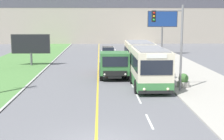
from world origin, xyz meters
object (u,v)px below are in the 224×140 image
at_px(traffic_light_mast, 173,37).
at_px(billboard_large, 162,21).
at_px(billboard_small, 31,44).
at_px(planter_round_near, 183,81).
at_px(car_distant, 108,52).
at_px(planter_round_third, 164,67).
at_px(city_bus, 144,62).
at_px(dump_truck, 114,65).
at_px(planter_round_second, 170,73).

distance_m(traffic_light_mast, billboard_large, 22.49).
distance_m(billboard_small, planter_round_near, 18.51).
height_order(car_distant, planter_round_near, car_distant).
xyz_separation_m(car_distant, billboard_large, (7.80, 2.33, 4.14)).
xyz_separation_m(planter_round_near, planter_round_third, (-0.07, 7.17, -0.00)).
xyz_separation_m(city_bus, traffic_light_mast, (1.47, -4.16, 2.39)).
relative_size(traffic_light_mast, billboard_small, 1.46).
height_order(city_bus, traffic_light_mast, traffic_light_mast).
height_order(traffic_light_mast, billboard_small, traffic_light_mast).
height_order(dump_truck, planter_round_third, dump_truck).
bearing_deg(car_distant, planter_round_near, -74.23).
distance_m(city_bus, traffic_light_mast, 5.02).
xyz_separation_m(traffic_light_mast, planter_round_near, (1.15, 1.04, -3.42)).
bearing_deg(billboard_large, planter_round_third, -100.37).
distance_m(billboard_large, planter_round_near, 21.72).
height_order(traffic_light_mast, planter_round_near, traffic_light_mast).
bearing_deg(planter_round_third, planter_round_near, -89.46).
bearing_deg(planter_round_second, billboard_large, 81.13).
bearing_deg(dump_truck, traffic_light_mast, -52.40).
relative_size(car_distant, planter_round_near, 4.12).
xyz_separation_m(billboard_small, planter_round_near, (14.11, -11.84, -1.85)).
height_order(planter_round_second, planter_round_third, planter_round_second).
bearing_deg(billboard_large, city_bus, -105.84).
relative_size(billboard_small, planter_round_near, 4.10).
xyz_separation_m(billboard_small, planter_round_second, (13.86, -8.25, -1.82)).
bearing_deg(billboard_small, planter_round_second, -30.77).
distance_m(car_distant, billboard_large, 9.14).
distance_m(billboard_large, planter_round_second, 18.28).
bearing_deg(planter_round_near, traffic_light_mast, -137.98).
relative_size(dump_truck, traffic_light_mast, 1.02).
relative_size(city_bus, billboard_small, 2.83).
bearing_deg(planter_round_second, planter_round_near, -86.00).
height_order(city_bus, car_distant, city_bus).
xyz_separation_m(planter_round_near, planter_round_second, (-0.25, 3.59, 0.02)).
height_order(traffic_light_mast, billboard_large, billboard_large).
height_order(traffic_light_mast, planter_round_third, traffic_light_mast).
relative_size(city_bus, planter_round_second, 11.03).
relative_size(dump_truck, billboard_small, 1.49).
distance_m(city_bus, billboard_small, 14.44).
relative_size(traffic_light_mast, planter_round_third, 5.99).
height_order(dump_truck, traffic_light_mast, traffic_light_mast).
bearing_deg(billboard_small, city_bus, -37.17).
distance_m(billboard_large, planter_round_third, 14.84).
distance_m(car_distant, traffic_light_mast, 20.54).
bearing_deg(planter_round_near, billboard_large, 83.29).
distance_m(dump_truck, billboard_large, 18.97).
bearing_deg(billboard_large, traffic_light_mast, -99.31).
bearing_deg(planter_round_third, planter_round_second, -92.92).
height_order(car_distant, traffic_light_mast, traffic_light_mast).
xyz_separation_m(traffic_light_mast, planter_round_second, (0.90, 4.62, -3.40)).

